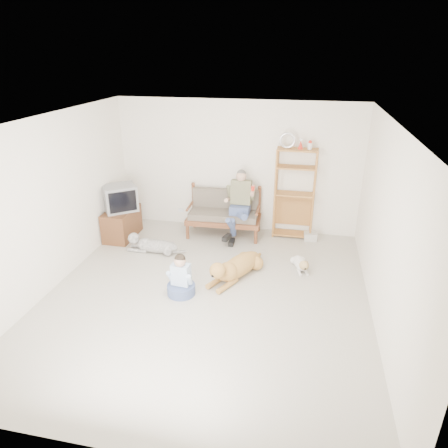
% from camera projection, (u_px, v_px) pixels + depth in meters
% --- Properties ---
extents(floor, '(5.50, 5.50, 0.00)m').
position_uv_depth(floor, '(206.00, 296.00, 6.29)').
color(floor, beige).
rests_on(floor, ground).
extents(ceiling, '(5.50, 5.50, 0.00)m').
position_uv_depth(ceiling, '(202.00, 122.00, 5.21)').
color(ceiling, white).
rests_on(ceiling, ground).
extents(wall_back, '(5.00, 0.00, 5.00)m').
position_uv_depth(wall_back, '(237.00, 167.00, 8.21)').
color(wall_back, white).
rests_on(wall_back, ground).
extents(wall_front, '(5.00, 0.00, 5.00)m').
position_uv_depth(wall_front, '(122.00, 344.00, 3.28)').
color(wall_front, white).
rests_on(wall_front, ground).
extents(wall_left, '(0.00, 5.50, 5.50)m').
position_uv_depth(wall_left, '(49.00, 205.00, 6.21)').
color(wall_left, white).
rests_on(wall_left, ground).
extents(wall_right, '(0.00, 5.50, 5.50)m').
position_uv_depth(wall_right, '(387.00, 232.00, 5.29)').
color(wall_right, white).
rests_on(wall_right, ground).
extents(loveseat, '(1.53, 0.76, 0.95)m').
position_uv_depth(loveseat, '(224.00, 212.00, 8.26)').
color(loveseat, brown).
rests_on(loveseat, ground).
extents(man, '(0.54, 0.77, 1.24)m').
position_uv_depth(man, '(238.00, 210.00, 7.93)').
color(man, '#455380').
rests_on(man, loveseat).
extents(etagere, '(0.82, 0.36, 2.14)m').
position_uv_depth(etagere, '(294.00, 193.00, 7.98)').
color(etagere, '#B68039').
rests_on(etagere, ground).
extents(book_stack, '(0.27, 0.21, 0.16)m').
position_uv_depth(book_stack, '(310.00, 236.00, 8.12)').
color(book_stack, beige).
rests_on(book_stack, ground).
extents(tv_stand, '(0.51, 0.90, 0.60)m').
position_uv_depth(tv_stand, '(122.00, 223.00, 8.19)').
color(tv_stand, brown).
rests_on(tv_stand, ground).
extents(crt_tv, '(0.79, 0.77, 0.52)m').
position_uv_depth(crt_tv, '(120.00, 198.00, 7.95)').
color(crt_tv, gray).
rests_on(crt_tv, tv_stand).
extents(wall_outlet, '(0.12, 0.02, 0.08)m').
position_uv_depth(wall_outlet, '(181.00, 210.00, 8.85)').
color(wall_outlet, white).
rests_on(wall_outlet, ground).
extents(golden_retriever, '(0.83, 1.43, 0.47)m').
position_uv_depth(golden_retriever, '(235.00, 267.00, 6.75)').
color(golden_retriever, '#BD8341').
rests_on(golden_retriever, ground).
extents(shaggy_dog, '(1.21, 0.29, 0.36)m').
position_uv_depth(shaggy_dog, '(152.00, 245.00, 7.63)').
color(shaggy_dog, white).
rests_on(shaggy_dog, ground).
extents(terrier, '(0.33, 0.69, 0.26)m').
position_uv_depth(terrier, '(301.00, 264.00, 7.02)').
color(terrier, silver).
rests_on(terrier, ground).
extents(child, '(0.45, 0.45, 0.71)m').
position_uv_depth(child, '(181.00, 280.00, 6.27)').
color(child, '#455380').
rests_on(child, ground).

